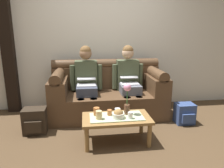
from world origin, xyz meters
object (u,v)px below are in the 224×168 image
(cup_far_center, at_px, (99,115))
(cup_far_right, at_px, (110,112))
(cup_near_left, at_px, (118,111))
(person_right, at_px, (129,78))
(coffee_table, at_px, (116,120))
(cup_near_right, at_px, (130,115))
(flower_vase, at_px, (127,97))
(snack_bowl, at_px, (118,115))
(backpack_left, at_px, (35,121))
(person_left, at_px, (86,79))
(cup_far_left, at_px, (96,111))
(backpack_right, at_px, (185,114))
(couch, at_px, (108,94))

(cup_far_center, distance_m, cup_far_right, 0.18)
(cup_near_left, bearing_deg, person_right, 69.46)
(person_right, height_order, coffee_table, person_right)
(cup_near_left, relative_size, cup_near_right, 0.95)
(flower_vase, relative_size, snack_bowl, 2.74)
(cup_far_right, xyz_separation_m, backpack_left, (-1.05, 0.36, -0.22))
(person_left, xyz_separation_m, coffee_table, (0.37, -1.00, -0.35))
(cup_far_left, relative_size, backpack_right, 0.32)
(backpack_left, bearing_deg, cup_far_center, -27.29)
(flower_vase, xyz_separation_m, backpack_right, (1.03, 0.38, -0.45))
(person_left, height_order, coffee_table, person_left)
(coffee_table, relative_size, cup_near_right, 10.80)
(person_left, relative_size, snack_bowl, 7.90)
(cup_far_center, bearing_deg, backpack_right, 18.95)
(coffee_table, height_order, cup_far_center, cup_far_center)
(cup_near_right, bearing_deg, coffee_table, 150.93)
(coffee_table, xyz_separation_m, cup_near_left, (0.03, 0.09, 0.10))
(cup_far_right, bearing_deg, cup_far_left, 171.41)
(flower_vase, height_order, cup_far_left, flower_vase)
(couch, height_order, backpack_right, couch)
(backpack_right, bearing_deg, coffee_table, -159.85)
(person_left, bearing_deg, cup_near_right, -63.93)
(flower_vase, xyz_separation_m, snack_bowl, (-0.13, -0.11, -0.20))
(cup_far_center, bearing_deg, cup_far_right, 34.87)
(snack_bowl, bearing_deg, couch, 90.89)
(snack_bowl, height_order, cup_near_left, snack_bowl)
(person_right, height_order, backpack_right, person_right)
(person_right, xyz_separation_m, cup_far_left, (-0.63, -0.93, -0.24))
(couch, xyz_separation_m, cup_far_right, (-0.09, -0.95, 0.03))
(cup_far_center, bearing_deg, snack_bowl, -0.02)
(cup_far_left, bearing_deg, snack_bowl, -25.36)
(person_left, distance_m, coffee_table, 1.12)
(couch, xyz_separation_m, person_left, (-0.37, -0.00, 0.28))
(coffee_table, bearing_deg, cup_near_left, 72.34)
(cup_far_center, bearing_deg, flower_vase, 16.27)
(cup_far_left, bearing_deg, coffee_table, -16.66)
(cup_near_right, bearing_deg, person_right, 79.33)
(coffee_table, bearing_deg, cup_near_right, -29.07)
(coffee_table, relative_size, cup_near_left, 11.39)
(cup_far_left, bearing_deg, person_right, 55.79)
(backpack_right, bearing_deg, cup_far_right, -163.20)
(person_right, xyz_separation_m, cup_near_right, (-0.21, -1.09, -0.25))
(coffee_table, bearing_deg, person_right, 69.71)
(cup_far_right, bearing_deg, cup_near_right, -29.67)
(flower_vase, height_order, snack_bowl, flower_vase)
(coffee_table, height_order, cup_near_right, cup_near_right)
(coffee_table, bearing_deg, cup_far_left, 163.34)
(cup_near_left, bearing_deg, snack_bowl, -94.54)
(coffee_table, bearing_deg, flower_vase, 21.65)
(person_right, distance_m, backpack_right, 1.11)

